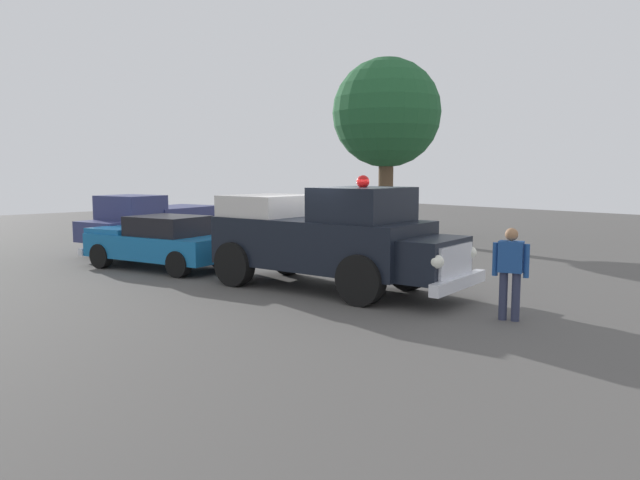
% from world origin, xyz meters
% --- Properties ---
extents(ground_plane, '(60.00, 60.00, 0.00)m').
position_xyz_m(ground_plane, '(0.00, 0.00, 0.00)').
color(ground_plane, '#514F4C').
extents(vintage_fire_truck, '(3.38, 6.26, 2.59)m').
position_xyz_m(vintage_fire_truck, '(-0.04, -0.01, 1.20)').
color(vintage_fire_truck, black).
rests_on(vintage_fire_truck, ground).
extents(classic_hot_rod, '(3.05, 4.71, 1.46)m').
position_xyz_m(classic_hot_rod, '(-1.48, 5.30, 0.75)').
color(classic_hot_rod, black).
rests_on(classic_hot_rod, ground).
extents(parked_pickup, '(5.11, 3.08, 1.90)m').
position_xyz_m(parked_pickup, '(0.01, 8.69, 0.99)').
color(parked_pickup, black).
rests_on(parked_pickup, ground).
extents(lawn_chair_near_truck, '(0.69, 0.69, 1.02)m').
position_xyz_m(lawn_chair_near_truck, '(-0.67, 2.46, 0.59)').
color(lawn_chair_near_truck, '#B7BABF').
rests_on(lawn_chair_near_truck, ground).
extents(lawn_chair_by_car, '(0.69, 0.68, 1.02)m').
position_xyz_m(lawn_chair_by_car, '(2.57, 3.59, 0.59)').
color(lawn_chair_by_car, '#B7BABF').
rests_on(lawn_chair_by_car, ground).
extents(spectator_seated, '(0.62, 0.65, 1.29)m').
position_xyz_m(spectator_seated, '(-0.75, 2.56, 0.70)').
color(spectator_seated, '#383842').
rests_on(spectator_seated, ground).
extents(spectator_standing, '(0.40, 0.63, 1.68)m').
position_xyz_m(spectator_standing, '(0.41, -4.33, 0.96)').
color(spectator_standing, '#2D334C').
rests_on(spectator_standing, ground).
extents(oak_tree_left, '(4.25, 4.25, 7.06)m').
position_xyz_m(oak_tree_left, '(8.82, 6.23, 4.89)').
color(oak_tree_left, brown).
rests_on(oak_tree_left, ground).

